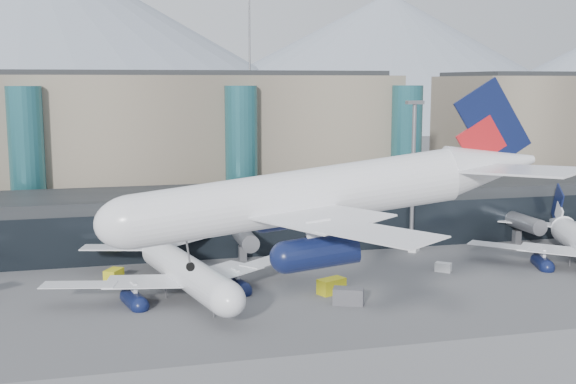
{
  "coord_description": "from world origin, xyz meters",
  "views": [
    {
      "loc": [
        -21.04,
        -65.49,
        28.84
      ],
      "look_at": [
        3.8,
        32.0,
        13.36
      ],
      "focal_mm": 45.0,
      "sensor_mm": 36.0,
      "label": 1
    }
  ],
  "objects_px": {
    "hero_jet": "(340,178)",
    "veh_d": "(414,247)",
    "veh_b": "(114,275)",
    "lightmast_mid": "(413,166)",
    "veh_h": "(331,286)",
    "jet_parked_mid": "(177,257)",
    "veh_c": "(348,296)",
    "veh_g": "(443,267)"
  },
  "relations": [
    {
      "from": "veh_b",
      "to": "veh_d",
      "type": "relative_size",
      "value": 1.2
    },
    {
      "from": "lightmast_mid",
      "to": "veh_g",
      "type": "xyz_separation_m",
      "value": [
        -1.53,
        -15.46,
        -13.73
      ]
    },
    {
      "from": "jet_parked_mid",
      "to": "hero_jet",
      "type": "bearing_deg",
      "value": 177.79
    },
    {
      "from": "hero_jet",
      "to": "jet_parked_mid",
      "type": "height_order",
      "value": "hero_jet"
    },
    {
      "from": "lightmast_mid",
      "to": "veh_g",
      "type": "relative_size",
      "value": 10.8
    },
    {
      "from": "lightmast_mid",
      "to": "veh_h",
      "type": "height_order",
      "value": "lightmast_mid"
    },
    {
      "from": "hero_jet",
      "to": "veh_b",
      "type": "bearing_deg",
      "value": 114.27
    },
    {
      "from": "veh_c",
      "to": "veh_d",
      "type": "bearing_deg",
      "value": 74.88
    },
    {
      "from": "lightmast_mid",
      "to": "veh_b",
      "type": "height_order",
      "value": "lightmast_mid"
    },
    {
      "from": "jet_parked_mid",
      "to": "veh_h",
      "type": "distance_m",
      "value": 21.7
    },
    {
      "from": "veh_b",
      "to": "veh_c",
      "type": "bearing_deg",
      "value": -93.07
    },
    {
      "from": "hero_jet",
      "to": "veh_c",
      "type": "height_order",
      "value": "hero_jet"
    },
    {
      "from": "jet_parked_mid",
      "to": "veh_d",
      "type": "xyz_separation_m",
      "value": [
        41.58,
        13.46,
        -4.04
      ]
    },
    {
      "from": "veh_d",
      "to": "veh_h",
      "type": "xyz_separation_m",
      "value": [
        -21.28,
        -20.19,
        0.34
      ]
    },
    {
      "from": "veh_b",
      "to": "veh_h",
      "type": "xyz_separation_m",
      "value": [
        28.89,
        -13.97,
        0.19
      ]
    },
    {
      "from": "veh_b",
      "to": "veh_d",
      "type": "distance_m",
      "value": 50.55
    },
    {
      "from": "hero_jet",
      "to": "veh_b",
      "type": "height_order",
      "value": "hero_jet"
    },
    {
      "from": "jet_parked_mid",
      "to": "veh_c",
      "type": "bearing_deg",
      "value": -133.19
    },
    {
      "from": "veh_d",
      "to": "veh_c",
      "type": "bearing_deg",
      "value": -178.25
    },
    {
      "from": "hero_jet",
      "to": "veh_b",
      "type": "distance_m",
      "value": 58.06
    },
    {
      "from": "veh_d",
      "to": "veh_g",
      "type": "xyz_separation_m",
      "value": [
        -1.19,
        -13.46,
        -0.02
      ]
    },
    {
      "from": "veh_d",
      "to": "veh_h",
      "type": "bearing_deg",
      "value": 174.33
    },
    {
      "from": "lightmast_mid",
      "to": "veh_c",
      "type": "xyz_separation_m",
      "value": [
        -20.97,
        -27.4,
        -13.33
      ]
    },
    {
      "from": "lightmast_mid",
      "to": "veh_d",
      "type": "distance_m",
      "value": 13.86
    },
    {
      "from": "veh_b",
      "to": "veh_c",
      "type": "distance_m",
      "value": 35.22
    },
    {
      "from": "veh_c",
      "to": "veh_h",
      "type": "relative_size",
      "value": 1.03
    },
    {
      "from": "veh_b",
      "to": "veh_c",
      "type": "height_order",
      "value": "veh_c"
    },
    {
      "from": "veh_d",
      "to": "hero_jet",
      "type": "bearing_deg",
      "value": -168.72
    },
    {
      "from": "veh_g",
      "to": "veh_h",
      "type": "height_order",
      "value": "veh_h"
    },
    {
      "from": "veh_g",
      "to": "veh_h",
      "type": "relative_size",
      "value": 0.62
    },
    {
      "from": "jet_parked_mid",
      "to": "veh_h",
      "type": "xyz_separation_m",
      "value": [
        20.29,
        -6.73,
        -3.7
      ]
    },
    {
      "from": "veh_b",
      "to": "veh_c",
      "type": "xyz_separation_m",
      "value": [
        29.54,
        -19.18,
        0.23
      ]
    },
    {
      "from": "veh_c",
      "to": "veh_g",
      "type": "distance_m",
      "value": 22.81
    },
    {
      "from": "lightmast_mid",
      "to": "veh_b",
      "type": "bearing_deg",
      "value": -170.76
    },
    {
      "from": "veh_d",
      "to": "jet_parked_mid",
      "type": "bearing_deg",
      "value": 148.77
    },
    {
      "from": "veh_b",
      "to": "veh_g",
      "type": "distance_m",
      "value": 49.5
    },
    {
      "from": "lightmast_mid",
      "to": "veh_b",
      "type": "relative_size",
      "value": 8.59
    },
    {
      "from": "hero_jet",
      "to": "jet_parked_mid",
      "type": "relative_size",
      "value": 0.95
    },
    {
      "from": "veh_d",
      "to": "veh_h",
      "type": "height_order",
      "value": "veh_h"
    },
    {
      "from": "hero_jet",
      "to": "veh_g",
      "type": "distance_m",
      "value": 58.1
    },
    {
      "from": "hero_jet",
      "to": "veh_d",
      "type": "xyz_separation_m",
      "value": [
        32.73,
        57.72,
        -20.51
      ]
    },
    {
      "from": "veh_c",
      "to": "veh_d",
      "type": "relative_size",
      "value": 1.58
    }
  ]
}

